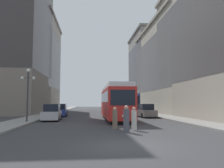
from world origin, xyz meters
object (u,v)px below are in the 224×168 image
at_px(streetcar, 115,102).
at_px(parked_car_left_mid, 60,111).
at_px(lamp_post_left_near, 28,86).
at_px(parked_car_right_far, 145,111).
at_px(parked_car_left_near, 52,113).
at_px(pedestrian_crossing_far, 134,119).
at_px(transit_bus, 125,103).
at_px(pedestrian_crossing_near, 115,119).
at_px(pedestrian_on_sidewalk, 126,120).

distance_m(streetcar, parked_car_left_mid, 10.15).
height_order(streetcar, parked_car_left_mid, streetcar).
bearing_deg(lamp_post_left_near, parked_car_right_far, 28.88).
bearing_deg(parked_car_left_near, streetcar, -0.86).
height_order(parked_car_left_near, pedestrian_crossing_far, parked_car_left_near).
xyz_separation_m(streetcar, transit_bus, (3.57, 14.69, -0.15)).
bearing_deg(parked_car_left_near, lamp_post_left_near, -123.40).
xyz_separation_m(transit_bus, pedestrian_crossing_far, (-3.35, -24.60, -1.17)).
xyz_separation_m(parked_car_right_far, lamp_post_left_near, (-13.67, -7.54, 2.74)).
relative_size(parked_car_left_mid, pedestrian_crossing_near, 2.81).
relative_size(streetcar, pedestrian_on_sidewalk, 7.06).
distance_m(parked_car_left_near, parked_car_right_far, 12.58).
bearing_deg(pedestrian_crossing_far, streetcar, 3.16).
relative_size(parked_car_left_mid, pedestrian_on_sidewalk, 2.56).
height_order(parked_car_left_near, parked_car_right_far, same).
relative_size(parked_car_left_mid, parked_car_right_far, 0.91).
height_order(streetcar, pedestrian_on_sidewalk, streetcar).
height_order(parked_car_left_mid, pedestrian_crossing_far, parked_car_left_mid).
relative_size(pedestrian_on_sidewalk, lamp_post_left_near, 0.35).
xyz_separation_m(parked_car_left_mid, parked_car_right_far, (11.77, -2.80, 0.00)).
distance_m(parked_car_right_far, lamp_post_left_near, 15.85).
distance_m(parked_car_right_far, pedestrian_on_sidewalk, 16.08).
bearing_deg(parked_car_left_mid, pedestrian_crossing_far, -68.23).
relative_size(transit_bus, pedestrian_on_sidewalk, 6.84).
height_order(pedestrian_crossing_far, pedestrian_on_sidewalk, pedestrian_on_sidewalk).
relative_size(pedestrian_crossing_far, lamp_post_left_near, 0.32).
xyz_separation_m(transit_bus, pedestrian_crossing_near, (-4.65, -23.78, -1.18)).
distance_m(transit_bus, pedestrian_on_sidewalk, 25.99).
relative_size(streetcar, parked_car_left_mid, 2.75).
distance_m(transit_bus, parked_car_left_mid, 13.19).
relative_size(parked_car_left_near, parked_car_left_mid, 0.97).
bearing_deg(pedestrian_crossing_far, pedestrian_on_sidewalk, 146.61).
bearing_deg(parked_car_left_near, pedestrian_crossing_far, -54.93).
bearing_deg(lamp_post_left_near, transit_bus, 54.88).
relative_size(transit_bus, lamp_post_left_near, 2.38).
xyz_separation_m(parked_car_left_near, parked_car_right_far, (11.77, 4.43, 0.00)).
height_order(transit_bus, pedestrian_on_sidewalk, transit_bus).
distance_m(pedestrian_crossing_far, lamp_post_left_near, 11.75).
distance_m(pedestrian_crossing_near, pedestrian_crossing_far, 1.54).
bearing_deg(parked_car_left_near, parked_car_left_mid, 88.01).
bearing_deg(pedestrian_on_sidewalk, streetcar, -119.01).
distance_m(parked_car_left_near, pedestrian_crossing_near, 10.81).
relative_size(parked_car_right_far, pedestrian_on_sidewalk, 2.81).
xyz_separation_m(pedestrian_crossing_near, pedestrian_crossing_far, (1.30, -0.81, 0.01)).
distance_m(streetcar, lamp_post_left_near, 9.73).
distance_m(streetcar, parked_car_left_near, 7.27).
relative_size(parked_car_right_far, pedestrian_crossing_far, 3.03).
bearing_deg(transit_bus, streetcar, -104.63).
distance_m(parked_car_left_mid, pedestrian_crossing_near, 17.28).
distance_m(parked_car_right_far, pedestrian_crossing_near, 14.54).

